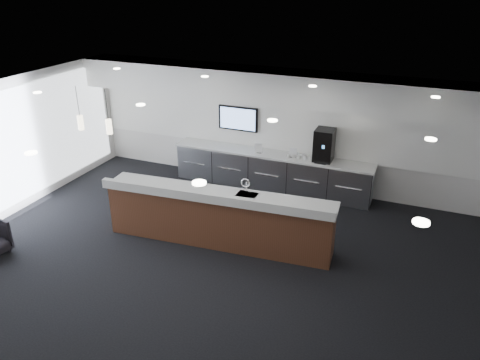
% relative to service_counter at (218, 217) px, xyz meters
% --- Properties ---
extents(ground, '(10.00, 10.00, 0.00)m').
position_rel_service_counter_xyz_m(ground, '(0.13, -0.78, -0.58)').
color(ground, black).
rests_on(ground, ground).
extents(ceiling, '(10.00, 8.00, 0.02)m').
position_rel_service_counter_xyz_m(ceiling, '(0.13, -0.78, 2.42)').
color(ceiling, black).
rests_on(ceiling, back_wall).
extents(back_wall, '(10.00, 0.02, 3.00)m').
position_rel_service_counter_xyz_m(back_wall, '(0.13, 3.22, 0.92)').
color(back_wall, silver).
rests_on(back_wall, ground).
extents(soffit_bulkhead, '(10.00, 0.90, 0.70)m').
position_rel_service_counter_xyz_m(soffit_bulkhead, '(0.13, 2.77, 2.07)').
color(soffit_bulkhead, white).
rests_on(soffit_bulkhead, back_wall).
extents(alcove_panel, '(9.80, 0.06, 1.40)m').
position_rel_service_counter_xyz_m(alcove_panel, '(0.13, 3.19, 1.02)').
color(alcove_panel, white).
rests_on(alcove_panel, back_wall).
extents(back_credenza, '(5.06, 0.66, 0.95)m').
position_rel_service_counter_xyz_m(back_credenza, '(0.13, 2.86, -0.10)').
color(back_credenza, gray).
rests_on(back_credenza, ground).
extents(wall_tv, '(1.05, 0.08, 0.62)m').
position_rel_service_counter_xyz_m(wall_tv, '(-0.87, 3.12, 1.07)').
color(wall_tv, black).
rests_on(wall_tv, back_wall).
extents(pendant_left, '(0.12, 0.12, 0.30)m').
position_rel_service_counter_xyz_m(pendant_left, '(-2.27, 0.02, 1.67)').
color(pendant_left, beige).
rests_on(pendant_left, ceiling).
extents(pendant_right, '(0.12, 0.12, 0.30)m').
position_rel_service_counter_xyz_m(pendant_right, '(-2.97, 0.02, 1.67)').
color(pendant_right, beige).
rests_on(pendant_right, ceiling).
extents(ceiling_can_lights, '(7.00, 5.00, 0.02)m').
position_rel_service_counter_xyz_m(ceiling_can_lights, '(0.13, -0.78, 2.39)').
color(ceiling_can_lights, white).
rests_on(ceiling_can_lights, ceiling).
extents(service_counter, '(4.70, 1.15, 1.49)m').
position_rel_service_counter_xyz_m(service_counter, '(0.00, 0.00, 0.00)').
color(service_counter, '#542F1C').
rests_on(service_counter, ground).
extents(coffee_machine, '(0.44, 0.57, 0.77)m').
position_rel_service_counter_xyz_m(coffee_machine, '(1.42, 2.89, 0.75)').
color(coffee_machine, black).
rests_on(coffee_machine, back_credenza).
extents(info_sign_left, '(0.18, 0.06, 0.25)m').
position_rel_service_counter_xyz_m(info_sign_left, '(-0.18, 2.76, 0.50)').
color(info_sign_left, white).
rests_on(info_sign_left, back_credenza).
extents(info_sign_right, '(0.18, 0.02, 0.24)m').
position_rel_service_counter_xyz_m(info_sign_right, '(0.70, 2.79, 0.49)').
color(info_sign_right, white).
rests_on(info_sign_right, back_credenza).
extents(cup_0, '(0.10, 0.10, 0.10)m').
position_rel_service_counter_xyz_m(cup_0, '(1.43, 2.77, 0.42)').
color(cup_0, white).
rests_on(cup_0, back_credenza).
extents(cup_1, '(0.15, 0.15, 0.10)m').
position_rel_service_counter_xyz_m(cup_1, '(1.29, 2.77, 0.42)').
color(cup_1, white).
rests_on(cup_1, back_credenza).
extents(cup_2, '(0.13, 0.13, 0.10)m').
position_rel_service_counter_xyz_m(cup_2, '(1.15, 2.77, 0.42)').
color(cup_2, white).
rests_on(cup_2, back_credenza).
extents(cup_3, '(0.13, 0.13, 0.10)m').
position_rel_service_counter_xyz_m(cup_3, '(1.01, 2.77, 0.42)').
color(cup_3, white).
rests_on(cup_3, back_credenza).
extents(cup_4, '(0.14, 0.14, 0.10)m').
position_rel_service_counter_xyz_m(cup_4, '(0.87, 2.77, 0.42)').
color(cup_4, white).
rests_on(cup_4, back_credenza).
extents(cup_5, '(0.11, 0.11, 0.10)m').
position_rel_service_counter_xyz_m(cup_5, '(0.73, 2.77, 0.42)').
color(cup_5, white).
rests_on(cup_5, back_credenza).
extents(cup_6, '(0.15, 0.15, 0.10)m').
position_rel_service_counter_xyz_m(cup_6, '(0.59, 2.77, 0.42)').
color(cup_6, white).
rests_on(cup_6, back_credenza).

